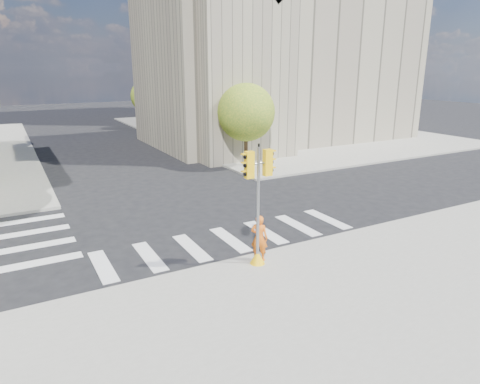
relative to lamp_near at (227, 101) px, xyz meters
The scene contains 12 objects.
ground 16.76m from the lamp_near, 119.74° to the right, with size 160.00×160.00×0.00m, color black.
sidewalk_near 26.63m from the lamp_near, 107.74° to the right, with size 30.00×14.00×0.15m, color gray.
sidewalk_far_right 17.56m from the lamp_near, 45.00° to the left, with size 28.00×40.00×0.15m, color gray.
civic_building 9.54m from the lamp_near, 34.00° to the left, with size 26.00×16.00×19.39m.
office_tower 32.99m from the lamp_near, 63.43° to the left, with size 20.00×18.00×30.00m, color #9EA0A3.
tree_re_near 4.07m from the lamp_near, 97.13° to the right, with size 4.20×4.20×6.16m.
tree_re_mid 8.02m from the lamp_near, 93.58° to the left, with size 4.60×4.60×6.66m.
tree_re_far 20.02m from the lamp_near, 91.43° to the left, with size 4.00×4.00×5.88m.
lamp_near is the anchor object (origin of this frame).
lamp_far 14.00m from the lamp_near, 90.00° to the left, with size 0.35×0.18×8.11m.
traffic_signal 20.80m from the lamp_near, 114.09° to the right, with size 1.07×0.56×4.52m.
photographer 20.64m from the lamp_near, 113.81° to the right, with size 0.65×0.43×1.78m, color orange.
Camera 1 is at (-8.03, -17.33, 7.19)m, focal length 32.00 mm.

